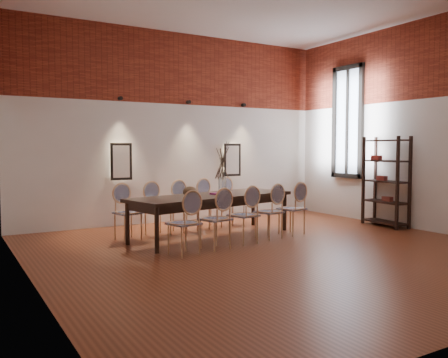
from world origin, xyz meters
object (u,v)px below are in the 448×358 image
chair_far_c (185,207)px  chair_far_e (233,201)px  chair_near_a (184,223)px  chair_near_b (215,219)px  vase (222,186)px  chair_far_b (158,209)px  chair_near_d (269,212)px  chair_far_d (210,204)px  bowl (190,192)px  chair_near_c (244,215)px  shelving_rack (386,181)px  book (218,193)px  dining_table (212,216)px  chair_near_e (292,209)px  chair_far_a (128,213)px

chair_far_c → chair_far_e: 1.24m
chair_near_a → chair_far_e: size_ratio=1.00×
chair_near_b → chair_far_c: bearing=68.3°
vase → chair_far_e: bearing=49.7°
chair_far_b → chair_far_c: 0.62m
chair_near_d → chair_far_d: same height
chair_near_b → bowl: 0.82m
chair_near_d → chair_near_b: bearing=180.0°
chair_far_b → chair_far_d: size_ratio=1.00×
chair_near_c → chair_near_d: (0.60, 0.13, 0.00)m
chair_near_d → bowl: size_ratio=3.92×
vase → shelving_rack: (3.34, -0.79, 0.00)m
bowl → shelving_rack: bearing=-8.0°
chair_far_e → book: chair_far_e is taller
chair_far_e → book: size_ratio=3.62×
vase → chair_near_b: bearing=-125.8°
dining_table → bowl: (-0.52, -0.16, 0.46)m
chair_near_a → chair_far_d: size_ratio=1.00×
chair_near_a → chair_far_b: size_ratio=1.00×
chair_far_b → book: (0.89, -0.62, 0.30)m
chair_near_b → chair_near_e: (1.81, 0.38, 0.00)m
dining_table → shelving_rack: bearing=-23.6°
chair_near_b → chair_near_a: bearing=180.0°
vase → chair_far_d: bearing=75.7°
dining_table → chair_far_d: chair_far_d is taller
shelving_rack → chair_near_a: bearing=-170.9°
chair_near_a → chair_near_c: 1.24m
chair_near_a → vase: (1.28, 1.06, 0.43)m
chair_near_d → bowl: (-1.29, 0.47, 0.37)m
chair_near_e → chair_far_b: (-2.13, 1.14, 0.00)m
chair_near_b → vase: bearing=42.3°
chair_far_e → chair_far_c: bearing=-0.0°
chair_far_b → chair_far_d: same height
chair_far_b → shelving_rack: shelving_rack is taller
chair_near_b → bowl: bearing=84.0°
chair_far_d → chair_near_b: bearing=51.5°
chair_far_a → chair_far_e: (2.42, 0.51, 0.00)m
chair_far_a → chair_near_b: bearing=111.7°
dining_table → vase: bearing=0.0°
chair_near_a → chair_far_a: (-0.32, 1.52, 0.00)m
shelving_rack → chair_near_d: bearing=-176.5°
chair_near_c → chair_far_d: (0.28, 1.65, 0.00)m
chair_near_b → chair_far_e: same height
chair_far_e → vase: vase is taller
chair_far_b → chair_far_d: 1.24m
chair_far_b → bowl: bearing=95.2°
chair_far_a → bowl: bearing=130.0°
chair_far_a → vase: (1.60, -0.46, 0.43)m
dining_table → chair_near_c: bearing=-90.0°
chair_far_b → shelving_rack: (4.34, -1.37, 0.43)m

